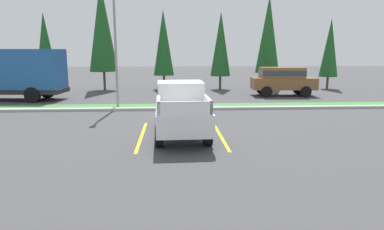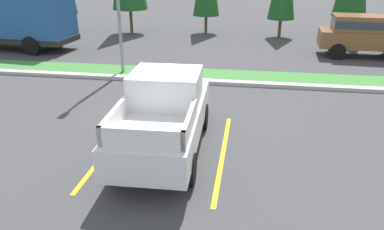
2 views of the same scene
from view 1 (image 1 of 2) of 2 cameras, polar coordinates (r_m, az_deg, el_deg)
name	(u,v)px [view 1 (image 1 of 2)]	position (r m, az deg, el deg)	size (l,w,h in m)	color
ground_plane	(176,130)	(14.57, -2.65, -2.49)	(120.00, 120.00, 0.00)	#424244
parking_line_near	(142,136)	(13.69, -8.33, -3.43)	(0.12, 4.80, 0.01)	yellow
parking_line_far	(220,135)	(13.77, 4.65, -3.27)	(0.12, 4.80, 0.01)	yellow
curb_strip	(175,109)	(19.46, -2.84, 1.06)	(56.00, 0.40, 0.15)	#B2B2AD
grass_median	(175,106)	(20.56, -2.87, 1.44)	(56.00, 1.80, 0.06)	#42843D
pickup_truck_main	(181,109)	(13.48, -1.86, 0.96)	(2.10, 5.29, 2.10)	black
cargo_truck_distant	(14,73)	(26.07, -27.34, 6.24)	(6.97, 2.98, 3.40)	black
suv_distant	(283,79)	(26.35, 14.76, 5.77)	(4.70, 2.16, 2.10)	black
street_light	(115,40)	(20.20, -12.64, 12.08)	(0.24, 1.49, 6.72)	gray
cypress_tree_leftmost	(45,45)	(31.38, -23.14, 10.61)	(1.66, 1.66, 6.39)	brown
cypress_tree_left_inner	(102,27)	(29.95, -14.66, 13.96)	(2.31, 2.31, 8.87)	brown
cypress_tree_center	(163,43)	(30.10, -4.74, 11.81)	(1.75, 1.75, 6.71)	brown
cypress_tree_right_inner	(221,44)	(29.76, 4.77, 11.61)	(1.70, 1.70, 6.52)	brown
cypress_tree_rightmost	(268,35)	(30.82, 12.50, 12.85)	(2.05, 2.05, 7.88)	brown
cypress_tree_far_right	(330,48)	(32.28, 21.84, 10.27)	(1.56, 1.56, 6.00)	brown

